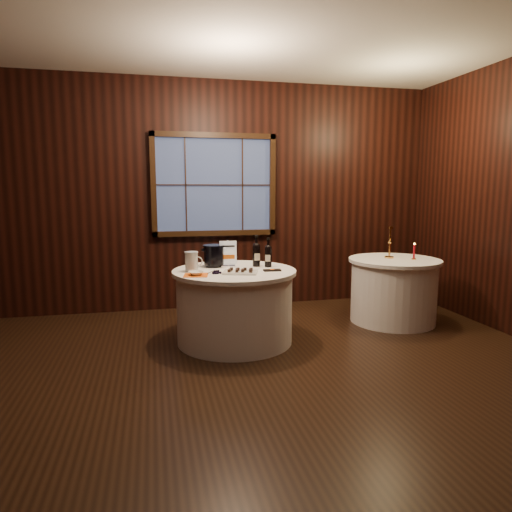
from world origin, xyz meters
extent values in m
plane|color=black|center=(0.00, 0.00, 0.00)|extent=(6.00, 6.00, 0.00)
cube|color=black|center=(0.00, 2.50, 1.50)|extent=(6.00, 0.02, 3.00)
cube|color=#3A4B7A|center=(0.00, 2.47, 1.65)|extent=(1.50, 0.01, 1.20)
cylinder|color=white|center=(0.00, 1.00, 0.36)|extent=(1.20, 1.20, 0.73)
cylinder|color=white|center=(0.00, 1.00, 0.75)|extent=(1.28, 1.28, 0.04)
cylinder|color=white|center=(2.00, 1.30, 0.36)|extent=(1.00, 1.00, 0.73)
cylinder|color=white|center=(2.00, 1.30, 0.75)|extent=(1.08, 1.08, 0.04)
cube|color=silver|center=(-0.03, 1.20, 0.78)|extent=(0.16, 0.10, 0.02)
cube|color=silver|center=(-0.03, 1.20, 0.92)|extent=(0.02, 0.02, 0.28)
cube|color=white|center=(-0.03, 1.18, 0.92)|extent=(0.18, 0.02, 0.26)
cylinder|color=black|center=(0.27, 1.15, 0.88)|extent=(0.08, 0.08, 0.22)
sphere|color=black|center=(0.27, 1.15, 0.99)|extent=(0.08, 0.08, 0.08)
cylinder|color=black|center=(0.27, 1.15, 1.05)|extent=(0.03, 0.03, 0.10)
cylinder|color=black|center=(0.27, 1.15, 1.10)|extent=(0.03, 0.03, 0.02)
cube|color=beige|center=(0.27, 1.11, 0.88)|extent=(0.06, 0.00, 0.08)
cylinder|color=black|center=(0.38, 1.09, 0.87)|extent=(0.07, 0.07, 0.20)
sphere|color=black|center=(0.38, 1.09, 0.97)|extent=(0.07, 0.07, 0.07)
cylinder|color=black|center=(0.38, 1.09, 1.03)|extent=(0.03, 0.03, 0.09)
cylinder|color=black|center=(0.38, 1.09, 1.07)|extent=(0.03, 0.03, 0.02)
cube|color=beige|center=(0.38, 1.05, 0.87)|extent=(0.05, 0.02, 0.07)
cylinder|color=black|center=(-0.18, 1.23, 0.78)|extent=(0.17, 0.17, 0.03)
cylinder|color=black|center=(-0.18, 1.23, 0.89)|extent=(0.22, 0.22, 0.19)
cylinder|color=black|center=(-0.18, 1.23, 1.00)|extent=(0.23, 0.23, 0.02)
cube|color=white|center=(0.02, 0.79, 0.78)|extent=(0.39, 0.32, 0.02)
cube|color=black|center=(0.37, 0.85, 0.78)|extent=(0.18, 0.10, 0.01)
cylinder|color=#332612|center=(-0.27, 0.82, 0.79)|extent=(0.06, 0.01, 0.03)
cylinder|color=silver|center=(-0.44, 1.02, 0.87)|extent=(0.13, 0.13, 0.19)
cylinder|color=silver|center=(-0.44, 1.02, 0.97)|extent=(0.14, 0.14, 0.01)
torus|color=silver|center=(-0.37, 1.02, 0.87)|extent=(0.10, 0.04, 0.10)
cube|color=orange|center=(-0.42, 0.78, 0.77)|extent=(0.27, 0.27, 0.00)
imported|color=white|center=(-0.42, 0.78, 0.79)|extent=(0.16, 0.16, 0.03)
cylinder|color=gold|center=(1.97, 1.38, 0.78)|extent=(0.11, 0.11, 0.02)
cylinder|color=gold|center=(1.97, 1.38, 0.96)|extent=(0.02, 0.02, 0.33)
cylinder|color=gold|center=(1.97, 1.38, 1.14)|extent=(0.06, 0.06, 0.03)
cylinder|color=gold|center=(2.19, 1.20, 0.78)|extent=(0.05, 0.05, 0.01)
cylinder|color=#AE0D18|center=(2.19, 1.20, 0.86)|extent=(0.02, 0.02, 0.16)
sphere|color=#FFB23F|center=(2.19, 1.20, 0.96)|extent=(0.02, 0.02, 0.02)
camera|label=1|loc=(-0.81, -3.58, 1.60)|focal=32.00mm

